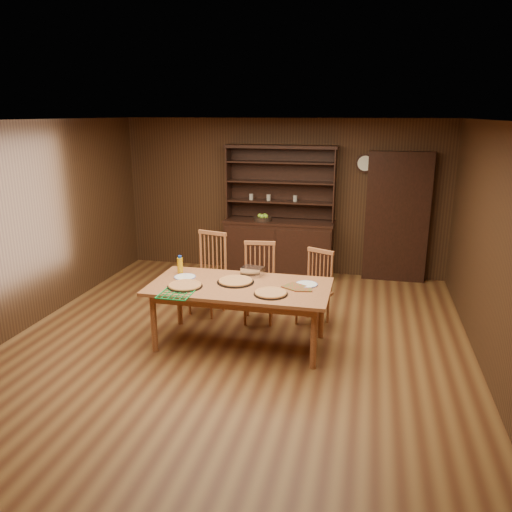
% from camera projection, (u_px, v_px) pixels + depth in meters
% --- Properties ---
extents(floor, '(6.00, 6.00, 0.00)m').
position_uv_depth(floor, '(237.00, 343.00, 6.03)').
color(floor, brown).
rests_on(floor, ground).
extents(room_shell, '(6.00, 6.00, 6.00)m').
position_uv_depth(room_shell, '(236.00, 215.00, 5.60)').
color(room_shell, white).
rests_on(room_shell, floor).
extents(china_hutch, '(1.84, 0.52, 2.17)m').
position_uv_depth(china_hutch, '(279.00, 240.00, 8.45)').
color(china_hutch, black).
rests_on(china_hutch, floor).
extents(doorway, '(1.00, 0.18, 2.10)m').
position_uv_depth(doorway, '(397.00, 218.00, 8.05)').
color(doorway, black).
rests_on(doorway, floor).
extents(wall_clock, '(0.30, 0.05, 0.30)m').
position_uv_depth(wall_clock, '(365.00, 163.00, 7.98)').
color(wall_clock, black).
rests_on(wall_clock, room_shell).
extents(dining_table, '(2.09, 1.05, 0.75)m').
position_uv_depth(dining_table, '(240.00, 291.00, 5.82)').
color(dining_table, '#B66B3F').
rests_on(dining_table, floor).
extents(chair_left, '(0.55, 0.54, 1.12)m').
position_uv_depth(chair_left, '(209.00, 270.00, 6.86)').
color(chair_left, '#BD6D40').
rests_on(chair_left, floor).
extents(chair_center, '(0.49, 0.47, 1.06)m').
position_uv_depth(chair_center, '(259.00, 279.00, 6.58)').
color(chair_center, '#BD6D40').
rests_on(chair_center, floor).
extents(chair_right, '(0.52, 0.52, 0.98)m').
position_uv_depth(chair_right, '(316.00, 285.00, 6.50)').
color(chair_right, '#BD6D40').
rests_on(chair_right, floor).
extents(pizza_left, '(0.41, 0.41, 0.04)m').
position_uv_depth(pizza_left, '(185.00, 285.00, 5.73)').
color(pizza_left, black).
rests_on(pizza_left, dining_table).
extents(pizza_right, '(0.38, 0.38, 0.04)m').
position_uv_depth(pizza_right, '(271.00, 293.00, 5.49)').
color(pizza_right, black).
rests_on(pizza_right, dining_table).
extents(pizza_center, '(0.44, 0.44, 0.04)m').
position_uv_depth(pizza_center, '(236.00, 281.00, 5.88)').
color(pizza_center, black).
rests_on(pizza_center, dining_table).
extents(cooling_rack, '(0.40, 0.40, 0.02)m').
position_uv_depth(cooling_rack, '(176.00, 294.00, 5.49)').
color(cooling_rack, '#0B9A38').
rests_on(cooling_rack, dining_table).
extents(plate_left, '(0.26, 0.26, 0.02)m').
position_uv_depth(plate_left, '(185.00, 277.00, 6.05)').
color(plate_left, white).
rests_on(plate_left, dining_table).
extents(plate_right, '(0.26, 0.26, 0.02)m').
position_uv_depth(plate_right, '(306.00, 284.00, 5.79)').
color(plate_right, white).
rests_on(plate_right, dining_table).
extents(foil_dish, '(0.28, 0.21, 0.10)m').
position_uv_depth(foil_dish, '(253.00, 271.00, 6.14)').
color(foil_dish, white).
rests_on(foil_dish, dining_table).
extents(juice_bottle, '(0.07, 0.07, 0.23)m').
position_uv_depth(juice_bottle, '(180.00, 265.00, 6.19)').
color(juice_bottle, '#DF9E0B').
rests_on(juice_bottle, dining_table).
extents(pot_holder_a, '(0.23, 0.23, 0.01)m').
position_uv_depth(pot_holder_a, '(303.00, 288.00, 5.66)').
color(pot_holder_a, red).
rests_on(pot_holder_a, dining_table).
extents(pot_holder_b, '(0.30, 0.30, 0.02)m').
position_uv_depth(pot_holder_b, '(294.00, 287.00, 5.72)').
color(pot_holder_b, red).
rests_on(pot_holder_b, dining_table).
extents(fruit_bowl, '(0.30, 0.30, 0.12)m').
position_uv_depth(fruit_bowl, '(263.00, 218.00, 8.34)').
color(fruit_bowl, black).
rests_on(fruit_bowl, china_hutch).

